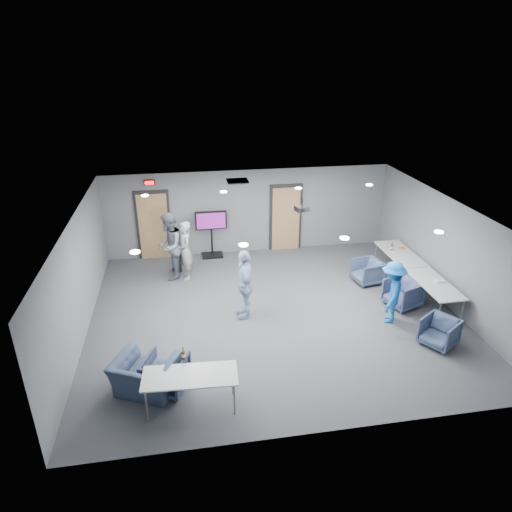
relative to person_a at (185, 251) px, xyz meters
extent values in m
plane|color=#3B3E44|center=(2.09, -2.36, -0.86)|extent=(9.00, 9.00, 0.00)
plane|color=white|center=(2.09, -2.36, 1.84)|extent=(9.00, 9.00, 0.00)
cube|color=slate|center=(2.09, 1.64, 0.49)|extent=(9.00, 0.02, 2.70)
cube|color=slate|center=(2.09, -6.36, 0.49)|extent=(9.00, 0.02, 2.70)
cube|color=slate|center=(-2.41, -2.36, 0.49)|extent=(0.02, 8.00, 2.70)
cube|color=slate|center=(6.59, -2.36, 0.49)|extent=(0.02, 8.00, 2.70)
cube|color=black|center=(-0.91, 1.61, 0.22)|extent=(1.06, 0.06, 2.24)
cube|color=#AA8452|center=(-0.91, 1.57, 0.19)|extent=(0.90, 0.05, 2.10)
cylinder|color=#94969C|center=(-0.56, 1.52, 0.14)|extent=(0.04, 0.10, 0.04)
cube|color=black|center=(3.29, 1.61, 0.22)|extent=(1.06, 0.06, 2.24)
cube|color=#AA8452|center=(3.29, 1.57, 0.19)|extent=(0.90, 0.05, 2.10)
cylinder|color=#94969C|center=(3.64, 1.52, 0.14)|extent=(0.04, 0.10, 0.04)
cube|color=black|center=(-0.91, 1.58, 1.59)|extent=(0.32, 0.06, 0.16)
cube|color=#FF0C0C|center=(-0.91, 1.54, 1.59)|extent=(0.26, 0.02, 0.11)
cube|color=black|center=(1.59, 0.44, 1.83)|extent=(0.60, 0.60, 0.03)
cylinder|color=white|center=(-0.91, -4.16, 1.83)|extent=(0.18, 0.18, 0.02)
cylinder|color=white|center=(-0.91, -0.56, 1.83)|extent=(0.18, 0.18, 0.02)
cylinder|color=white|center=(1.09, -4.16, 1.83)|extent=(0.18, 0.18, 0.02)
cylinder|color=white|center=(1.09, -0.56, 1.83)|extent=(0.18, 0.18, 0.02)
cylinder|color=white|center=(3.09, -4.16, 1.83)|extent=(0.18, 0.18, 0.02)
cylinder|color=white|center=(3.09, -0.56, 1.83)|extent=(0.18, 0.18, 0.02)
cylinder|color=white|center=(5.09, -4.16, 1.83)|extent=(0.18, 0.18, 0.02)
cylinder|color=white|center=(5.09, -0.56, 1.83)|extent=(0.18, 0.18, 0.02)
imported|color=#959895|center=(0.00, 0.00, 0.00)|extent=(0.53, 0.69, 1.71)
imported|color=slate|center=(-0.43, 0.09, 0.12)|extent=(0.92, 1.08, 1.96)
imported|color=#A2B2D0|center=(1.36, -2.35, 0.03)|extent=(0.45, 1.04, 1.77)
imported|color=#1A5BAE|center=(4.79, -3.16, -0.07)|extent=(1.03, 1.16, 1.56)
imported|color=#3D4B6A|center=(5.03, -1.16, -0.52)|extent=(0.85, 0.84, 0.67)
imported|color=#3C4569|center=(5.43, -2.55, -0.49)|extent=(1.01, 0.99, 0.72)
imported|color=#3C4B69|center=(5.44, -4.29, -0.53)|extent=(0.99, 0.98, 0.66)
imported|color=#323C57|center=(-0.54, -4.76, -0.49)|extent=(1.01, 1.03, 0.72)
imported|color=#37455F|center=(-0.92, -4.76, -0.49)|extent=(1.45, 1.38, 0.74)
cube|color=#AFB1B3|center=(6.09, -0.93, -0.14)|extent=(0.80, 1.93, 0.03)
cylinder|color=#94969C|center=(5.77, -0.05, -0.51)|extent=(0.04, 0.04, 0.70)
cylinder|color=#94969C|center=(5.77, -1.82, -0.51)|extent=(0.04, 0.04, 0.70)
cylinder|color=#94969C|center=(6.41, -0.05, -0.51)|extent=(0.04, 0.04, 0.70)
cylinder|color=#94969C|center=(6.41, -1.82, -0.51)|extent=(0.04, 0.04, 0.70)
cube|color=#AFB1B3|center=(6.09, -2.83, -0.14)|extent=(0.75, 1.80, 0.03)
cylinder|color=#94969C|center=(5.79, -2.01, -0.51)|extent=(0.04, 0.04, 0.70)
cylinder|color=#94969C|center=(5.79, -3.65, -0.51)|extent=(0.04, 0.04, 0.70)
cylinder|color=#94969C|center=(6.38, -2.01, -0.51)|extent=(0.04, 0.04, 0.70)
cylinder|color=#94969C|center=(6.38, -3.65, -0.51)|extent=(0.04, 0.04, 0.70)
cube|color=#AFB1B3|center=(-0.08, -5.36, -0.14)|extent=(1.74, 0.81, 0.03)
cylinder|color=#94969C|center=(0.71, -5.13, -0.51)|extent=(0.04, 0.04, 0.70)
cylinder|color=#94969C|center=(-0.83, -5.03, -0.51)|extent=(0.04, 0.04, 0.70)
cylinder|color=#94969C|center=(0.68, -5.68, -0.51)|extent=(0.04, 0.04, 0.70)
cylinder|color=#94969C|center=(-0.86, -5.58, -0.51)|extent=(0.04, 0.04, 0.70)
cylinder|color=#54360E|center=(-0.17, -4.87, -0.03)|extent=(0.07, 0.07, 0.19)
cylinder|color=#54360E|center=(-0.17, -4.87, 0.11)|extent=(0.03, 0.03, 0.09)
cylinder|color=beige|center=(-0.17, -4.87, -0.03)|extent=(0.07, 0.07, 0.06)
cylinder|color=#54360E|center=(5.93, -0.69, -0.04)|extent=(0.06, 0.06, 0.17)
cylinder|color=#54360E|center=(5.93, -0.69, 0.09)|extent=(0.02, 0.02, 0.08)
cylinder|color=beige|center=(5.93, -0.69, -0.04)|extent=(0.07, 0.07, 0.06)
cube|color=#D95236|center=(6.27, -0.64, -0.11)|extent=(0.19, 0.15, 0.04)
cube|color=silver|center=(6.26, -2.77, -0.10)|extent=(0.24, 0.18, 0.05)
cube|color=black|center=(0.85, 1.39, -0.83)|extent=(0.66, 0.47, 0.06)
cylinder|color=black|center=(0.85, 1.39, -0.25)|extent=(0.06, 0.06, 1.13)
cube|color=black|center=(0.85, 1.39, 0.36)|extent=(0.98, 0.07, 0.58)
cube|color=#6A176B|center=(0.85, 1.34, 0.36)|extent=(0.89, 0.01, 0.51)
cylinder|color=black|center=(2.97, -1.40, 1.72)|extent=(0.04, 0.04, 0.22)
cube|color=black|center=(2.97, -1.40, 1.54)|extent=(0.38, 0.34, 0.13)
cylinder|color=black|center=(2.97, -1.55, 1.54)|extent=(0.08, 0.06, 0.08)
camera|label=1|loc=(-0.01, -12.02, 5.18)|focal=32.00mm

